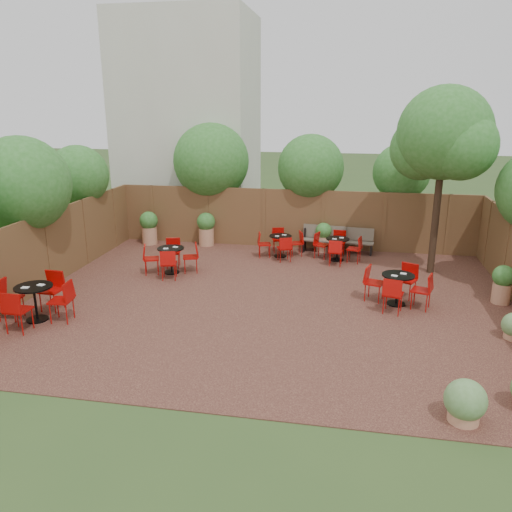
# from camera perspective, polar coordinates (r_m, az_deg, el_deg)

# --- Properties ---
(ground) EXTENTS (80.00, 80.00, 0.00)m
(ground) POSITION_cam_1_polar(r_m,az_deg,el_deg) (12.87, 1.48, -5.00)
(ground) COLOR #354F23
(ground) RESTS_ON ground
(courtyard_paving) EXTENTS (12.00, 10.00, 0.02)m
(courtyard_paving) POSITION_cam_1_polar(r_m,az_deg,el_deg) (12.87, 1.48, -4.96)
(courtyard_paving) COLOR #3B1D18
(courtyard_paving) RESTS_ON ground
(fence_back) EXTENTS (12.00, 0.08, 2.00)m
(fence_back) POSITION_cam_1_polar(r_m,az_deg,el_deg) (17.33, 4.14, 4.14)
(fence_back) COLOR brown
(fence_back) RESTS_ON ground
(fence_left) EXTENTS (0.08, 10.00, 2.00)m
(fence_left) POSITION_cam_1_polar(r_m,az_deg,el_deg) (14.68, -22.28, 0.59)
(fence_left) COLOR brown
(fence_left) RESTS_ON ground
(neighbour_building) EXTENTS (5.00, 4.00, 8.00)m
(neighbour_building) POSITION_cam_1_polar(r_m,az_deg,el_deg) (20.82, -7.49, 14.49)
(neighbour_building) COLOR beige
(neighbour_building) RESTS_ON ground
(overhang_foliage) EXTENTS (15.45, 10.51, 2.65)m
(overhang_foliage) POSITION_cam_1_polar(r_m,az_deg,el_deg) (15.44, -3.98, 8.97)
(overhang_foliage) COLOR #2C6C23
(overhang_foliage) RESTS_ON ground
(courtyard_tree) EXTENTS (2.71, 2.61, 5.24)m
(courtyard_tree) POSITION_cam_1_polar(r_m,az_deg,el_deg) (15.05, 20.20, 12.15)
(courtyard_tree) COLOR black
(courtyard_tree) RESTS_ON courtyard_paving
(park_bench_left) EXTENTS (1.45, 0.62, 0.87)m
(park_bench_left) POSITION_cam_1_polar(r_m,az_deg,el_deg) (17.00, 7.59, 1.95)
(park_bench_left) COLOR brown
(park_bench_left) RESTS_ON courtyard_paving
(park_bench_right) EXTENTS (1.39, 0.57, 0.84)m
(park_bench_right) POSITION_cam_1_polar(r_m,az_deg,el_deg) (16.99, 10.72, 1.73)
(park_bench_right) COLOR brown
(park_bench_right) RESTS_ON courtyard_paving
(bistro_tables) EXTENTS (9.75, 7.56, 0.95)m
(bistro_tables) POSITION_cam_1_polar(r_m,az_deg,el_deg) (13.87, -2.04, -1.36)
(bistro_tables) COLOR black
(bistro_tables) RESTS_ON courtyard_paving
(planters) EXTENTS (11.19, 4.42, 1.15)m
(planters) POSITION_cam_1_polar(r_m,az_deg,el_deg) (16.55, -0.52, 2.17)
(planters) COLOR tan
(planters) RESTS_ON courtyard_paving
(low_shrubs) EXTENTS (2.19, 3.84, 0.70)m
(low_shrubs) POSITION_cam_1_polar(r_m,az_deg,el_deg) (9.74, 25.61, -12.13)
(low_shrubs) COLOR tan
(low_shrubs) RESTS_ON courtyard_paving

